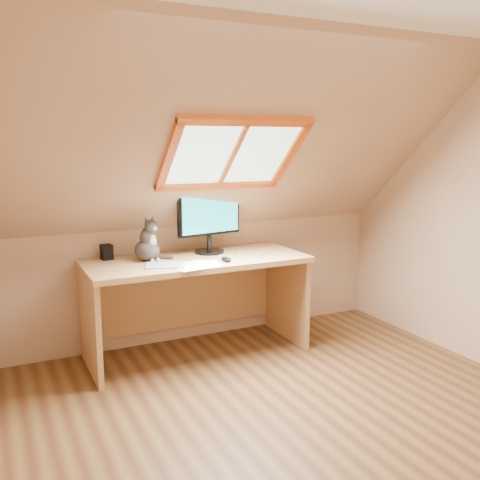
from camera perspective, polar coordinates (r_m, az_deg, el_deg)
ground at (r=3.46m, az=6.97°, el=-19.23°), size 3.50×3.50×0.00m
room_shell at (r=2.95m, az=8.56°, el=4.89°), size 3.52×3.52×2.41m
desk at (r=4.39m, az=-5.05°, el=-4.74°), size 1.75×0.77×0.80m
monitor at (r=4.40m, az=-3.30°, el=2.50°), size 0.57×0.24×0.53m
cat at (r=4.20m, az=-9.82°, el=-0.49°), size 0.27×0.29×0.35m
desk_speaker at (r=4.31m, az=-14.05°, el=-1.25°), size 0.09×0.09×0.12m
graphics_tablet at (r=4.01m, az=-7.98°, el=-2.68°), size 0.34×0.29×0.01m
mouse at (r=4.12m, az=-1.48°, el=-2.07°), size 0.08×0.12×0.04m
papers at (r=4.00m, az=-4.57°, el=-2.71°), size 0.35×0.30×0.01m
cables at (r=4.29m, az=-0.05°, el=-1.76°), size 0.51×0.26×0.01m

